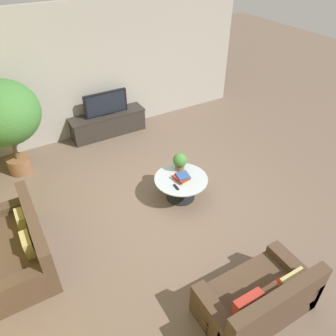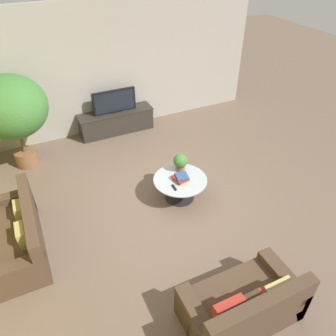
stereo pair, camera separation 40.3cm
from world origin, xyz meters
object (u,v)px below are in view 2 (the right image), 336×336
at_px(television, 114,101).
at_px(media_console, 116,121).
at_px(couch_by_wall, 16,238).
at_px(coffee_table, 180,185).
at_px(potted_palm_tall, 11,109).
at_px(potted_plant_tabletop, 180,162).
at_px(couch_near_entry, 243,306).

bearing_deg(television, media_console, 90.00).
bearing_deg(couch_by_wall, television, 138.39).
bearing_deg(coffee_table, potted_palm_tall, 136.26).
relative_size(media_console, potted_plant_tabletop, 5.23).
xyz_separation_m(coffee_table, couch_near_entry, (-0.36, -2.48, -0.01)).
xyz_separation_m(couch_near_entry, potted_plant_tabletop, (0.49, 2.73, 0.34)).
xyz_separation_m(couch_by_wall, potted_palm_tall, (0.40, 2.40, 1.05)).
bearing_deg(potted_plant_tabletop, coffee_table, -116.47).
bearing_deg(potted_plant_tabletop, couch_by_wall, -174.72).
distance_m(couch_by_wall, potted_plant_tabletop, 3.04).
height_order(couch_near_entry, potted_plant_tabletop, couch_near_entry).
distance_m(media_console, television, 0.53).
xyz_separation_m(media_console, potted_palm_tall, (-2.19, -0.52, 1.05)).
distance_m(television, couch_by_wall, 3.94).
distance_m(media_console, coffee_table, 2.91).
relative_size(television, couch_by_wall, 0.60).
bearing_deg(television, couch_by_wall, -131.61).
relative_size(coffee_table, couch_by_wall, 0.57).
bearing_deg(potted_plant_tabletop, potted_palm_tall, 140.85).
xyz_separation_m(television, couch_near_entry, (-0.07, -5.37, -0.52)).
bearing_deg(couch_near_entry, couch_by_wall, -44.16).
height_order(coffee_table, couch_near_entry, couch_near_entry).
bearing_deg(television, coffee_table, -84.18).
bearing_deg(couch_by_wall, media_console, 138.40).
height_order(coffee_table, couch_by_wall, couch_by_wall).
xyz_separation_m(television, couch_by_wall, (-2.59, -2.92, -0.53)).
distance_m(media_console, potted_plant_tabletop, 2.70).
distance_m(television, couch_near_entry, 5.39).
height_order(media_console, potted_plant_tabletop, potted_plant_tabletop).
height_order(television, coffee_table, television).
bearing_deg(couch_near_entry, potted_plant_tabletop, -100.13).
distance_m(couch_by_wall, potted_palm_tall, 2.65).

